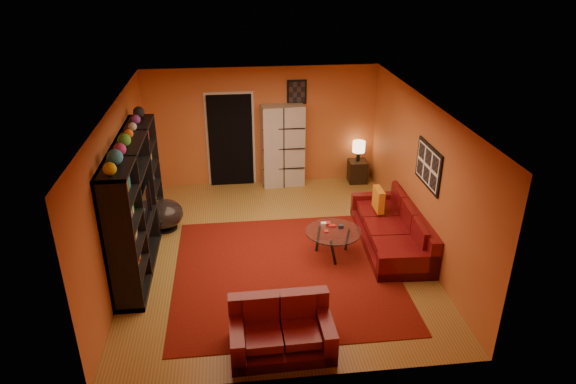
{
  "coord_description": "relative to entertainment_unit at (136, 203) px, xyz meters",
  "views": [
    {
      "loc": [
        -0.68,
        -7.7,
        4.75
      ],
      "look_at": [
        0.23,
        0.1,
        1.07
      ],
      "focal_mm": 32.0,
      "sensor_mm": 36.0,
      "label": 1
    }
  ],
  "objects": [
    {
      "name": "bowl_chair",
      "position": [
        0.27,
        1.0,
        -0.74
      ],
      "size": [
        0.71,
        0.71,
        0.58
      ],
      "color": "black",
      "rests_on": "floor"
    },
    {
      "name": "throw_pillow",
      "position": [
        4.22,
        0.52,
        -0.42
      ],
      "size": [
        0.12,
        0.42,
        0.42
      ],
      "primitive_type": "cube",
      "color": "orange",
      "rests_on": "sofa"
    },
    {
      "name": "loveseat",
      "position": [
        2.11,
        -2.42,
        -0.76
      ],
      "size": [
        1.35,
        0.83,
        0.85
      ],
      "rotation": [
        0.0,
        0.0,
        1.59
      ],
      "color": "#540B0E",
      "rests_on": "rug"
    },
    {
      "name": "ceiling",
      "position": [
        2.27,
        0.0,
        1.55
      ],
      "size": [
        6.0,
        6.0,
        0.0
      ],
      "primitive_type": "plane",
      "rotation": [
        3.14,
        0.0,
        0.0
      ],
      "color": "white",
      "rests_on": "wall_back"
    },
    {
      "name": "coffee_table",
      "position": [
        3.23,
        -0.28,
        -0.62
      ],
      "size": [
        0.94,
        0.94,
        0.47
      ],
      "rotation": [
        0.0,
        0.0,
        0.34
      ],
      "color": "silver",
      "rests_on": "floor"
    },
    {
      "name": "rug",
      "position": [
        2.38,
        -0.7,
        -1.04
      ],
      "size": [
        3.6,
        3.6,
        0.01
      ],
      "primitive_type": "cube",
      "color": "#540E09",
      "rests_on": "floor"
    },
    {
      "name": "wall_right",
      "position": [
        4.78,
        0.0,
        0.25
      ],
      "size": [
        0.0,
        6.0,
        6.0
      ],
      "primitive_type": "plane",
      "rotation": [
        1.57,
        0.0,
        -1.57
      ],
      "color": "#B95B28",
      "rests_on": "floor"
    },
    {
      "name": "doorway",
      "position": [
        1.57,
        2.96,
        -0.03
      ],
      "size": [
        0.95,
        0.1,
        2.04
      ],
      "primitive_type": "cube",
      "color": "black",
      "rests_on": "floor"
    },
    {
      "name": "tv",
      "position": [
        0.05,
        -0.02,
        -0.05
      ],
      "size": [
        0.96,
        0.13,
        0.55
      ],
      "primitive_type": "imported",
      "rotation": [
        0.0,
        0.0,
        1.57
      ],
      "color": "black",
      "rests_on": "entertainment_unit"
    },
    {
      "name": "side_table",
      "position": [
        4.39,
        2.75,
        -0.8
      ],
      "size": [
        0.41,
        0.41,
        0.5
      ],
      "primitive_type": "cube",
      "rotation": [
        0.0,
        0.0,
        -0.03
      ],
      "color": "black",
      "rests_on": "floor"
    },
    {
      "name": "sofa",
      "position": [
        4.42,
        -0.01,
        -0.77
      ],
      "size": [
        1.1,
        2.45,
        0.85
      ],
      "rotation": [
        0.0,
        0.0,
        -0.05
      ],
      "color": "#540B0E",
      "rests_on": "rug"
    },
    {
      "name": "wall_back",
      "position": [
        2.27,
        3.0,
        0.25
      ],
      "size": [
        6.0,
        0.0,
        6.0
      ],
      "primitive_type": "plane",
      "rotation": [
        1.57,
        0.0,
        0.0
      ],
      "color": "#B95B28",
      "rests_on": "floor"
    },
    {
      "name": "floor",
      "position": [
        2.27,
        0.0,
        -1.05
      ],
      "size": [
        6.0,
        6.0,
        0.0
      ],
      "primitive_type": "plane",
      "color": "olive",
      "rests_on": "ground"
    },
    {
      "name": "entertainment_unit",
      "position": [
        0.0,
        0.0,
        0.0
      ],
      "size": [
        0.45,
        3.0,
        2.1
      ],
      "primitive_type": "cube",
      "color": "black",
      "rests_on": "floor"
    },
    {
      "name": "wall_left",
      "position": [
        -0.23,
        0.0,
        0.25
      ],
      "size": [
        0.0,
        6.0,
        6.0
      ],
      "primitive_type": "plane",
      "rotation": [
        1.57,
        0.0,
        1.57
      ],
      "color": "#B95B28",
      "rests_on": "floor"
    },
    {
      "name": "wall_art_right",
      "position": [
        4.75,
        -0.3,
        0.55
      ],
      "size": [
        0.03,
        1.0,
        0.7
      ],
      "primitive_type": "cube",
      "color": "black",
      "rests_on": "wall_right"
    },
    {
      "name": "wall_art_back",
      "position": [
        3.02,
        2.98,
        1.0
      ],
      "size": [
        0.42,
        0.03,
        0.52
      ],
      "primitive_type": "cube",
      "color": "black",
      "rests_on": "wall_back"
    },
    {
      "name": "wall_front",
      "position": [
        2.27,
        -3.0,
        0.25
      ],
      "size": [
        6.0,
        0.0,
        6.0
      ],
      "primitive_type": "plane",
      "rotation": [
        -1.57,
        0.0,
        0.0
      ],
      "color": "#B95B28",
      "rests_on": "floor"
    },
    {
      "name": "storage_cabinet",
      "position": [
        2.7,
        2.8,
        -0.14
      ],
      "size": [
        0.94,
        0.47,
        1.82
      ],
      "primitive_type": "cube",
      "rotation": [
        0.0,
        0.0,
        0.08
      ],
      "color": "#B2AEA4",
      "rests_on": "floor"
    },
    {
      "name": "table_lamp",
      "position": [
        4.39,
        2.75,
        -0.22
      ],
      "size": [
        0.28,
        0.28,
        0.46
      ],
      "color": "black",
      "rests_on": "side_table"
    }
  ]
}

